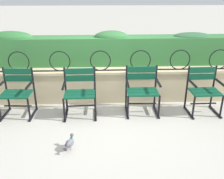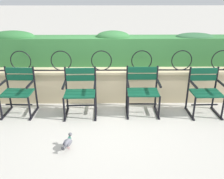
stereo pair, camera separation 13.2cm
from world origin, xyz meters
The scene contains 9 objects.
ground_plane centered at (0.00, 0.00, 0.00)m, with size 60.00×60.00×0.00m, color #BCB7AD.
stone_wall centered at (0.00, 0.82, 0.35)m, with size 6.68×0.41×0.69m.
iron_arch_fence centered at (-0.18, 0.75, 0.87)m, with size 6.15×0.02×0.42m.
hedge_row centered at (-0.06, 1.24, 1.02)m, with size 6.54×0.49×0.73m.
park_chair_leftmost centered at (-1.76, 0.27, 0.47)m, with size 0.59×0.54×0.88m.
park_chair_centre_left centered at (-0.59, 0.22, 0.47)m, with size 0.61×0.53×0.88m.
park_chair_centre_right centered at (0.58, 0.28, 0.47)m, with size 0.62×0.53×0.88m.
park_chair_rightmost centered at (1.75, 0.22, 0.46)m, with size 0.58×0.53×0.87m.
pigeon_near_chairs centered at (-0.68, -0.94, 0.11)m, with size 0.16×0.28×0.22m.
Camera 2 is at (-0.05, -4.11, 2.28)m, focal length 40.14 mm.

